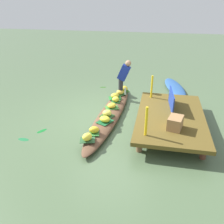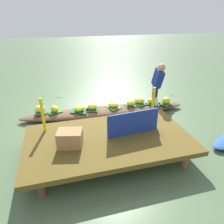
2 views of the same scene
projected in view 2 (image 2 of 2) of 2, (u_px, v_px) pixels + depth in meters
name	position (u px, v px, depth m)	size (l,w,h in m)	color
canal_water	(106.00, 115.00, 5.83)	(40.00, 40.00, 0.00)	#4E6644
dock_platform	(109.00, 140.00, 4.06)	(3.20, 1.80, 0.41)	brown
vendor_boat	(105.00, 111.00, 5.78)	(4.60, 0.64, 0.20)	brown
leaf_mat_0	(166.00, 103.00, 6.02)	(0.37, 0.30, 0.01)	#326C25
banana_bunch_0	(166.00, 100.00, 5.98)	(0.27, 0.23, 0.19)	gold
leaf_mat_1	(130.00, 105.00, 5.88)	(0.32, 0.29, 0.01)	#235122
banana_bunch_1	(131.00, 103.00, 5.84)	(0.23, 0.22, 0.17)	yellow
leaf_mat_2	(113.00, 107.00, 5.79)	(0.40, 0.32, 0.01)	#3B7631
banana_bunch_2	(113.00, 105.00, 5.75)	(0.29, 0.25, 0.15)	yellow
leaf_mat_3	(153.00, 103.00, 6.01)	(0.40, 0.31, 0.01)	#2B5F2C
banana_bunch_3	(153.00, 101.00, 5.97)	(0.29, 0.24, 0.17)	gold
leaf_mat_4	(139.00, 103.00, 6.02)	(0.42, 0.31, 0.01)	#257530
banana_bunch_4	(139.00, 100.00, 5.98)	(0.30, 0.24, 0.17)	gold
leaf_mat_5	(80.00, 111.00, 5.56)	(0.42, 0.33, 0.01)	#17572B
banana_bunch_5	(79.00, 108.00, 5.53)	(0.30, 0.25, 0.16)	yellow
leaf_mat_6	(40.00, 112.00, 5.49)	(0.36, 0.27, 0.01)	#2B562F
banana_bunch_6	(40.00, 109.00, 5.45)	(0.26, 0.21, 0.18)	yellow
leaf_mat_7	(93.00, 109.00, 5.66)	(0.36, 0.32, 0.01)	#294F25
banana_bunch_7	(92.00, 106.00, 5.62)	(0.26, 0.24, 0.18)	#EBDF4B
leaf_mat_8	(55.00, 111.00, 5.53)	(0.36, 0.25, 0.01)	#337C33
banana_bunch_8	(55.00, 109.00, 5.49)	(0.25, 0.19, 0.17)	gold
vendor_person	(158.00, 82.00, 5.62)	(0.21, 0.47, 1.22)	#28282D
water_bottle	(156.00, 102.00, 5.81)	(0.06, 0.06, 0.24)	silver
market_banner	(133.00, 123.00, 4.04)	(1.07, 0.03, 0.49)	navy
railing_post_west	(153.00, 102.00, 4.68)	(0.06, 0.06, 0.72)	yellow
railing_post_east	(43.00, 115.00, 4.11)	(0.06, 0.06, 0.72)	yellow
produce_crate	(70.00, 138.00, 3.73)	(0.44, 0.32, 0.31)	#A07649
drifting_plant_0	(172.00, 95.00, 7.15)	(0.26, 0.12, 0.01)	#2B5D1C
drifting_plant_1	(44.00, 96.00, 7.09)	(0.30, 0.14, 0.01)	#1B6937
drifting_plant_2	(59.00, 97.00, 6.97)	(0.31, 0.12, 0.01)	#0F6923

